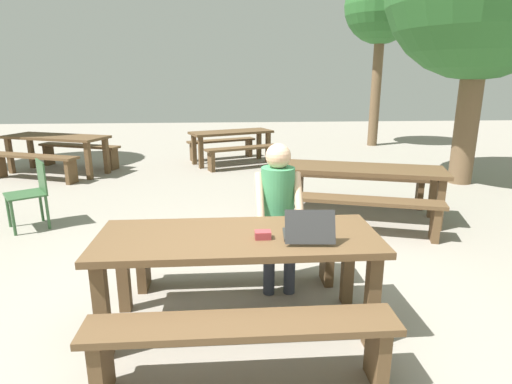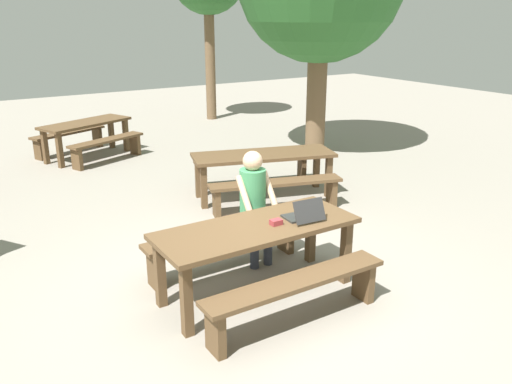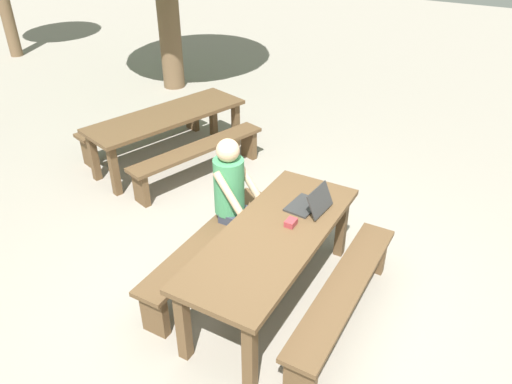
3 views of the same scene
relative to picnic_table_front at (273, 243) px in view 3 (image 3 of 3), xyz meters
The scene contains 10 objects.
ground_plane 0.64m from the picnic_table_front, ahead, with size 30.00×30.00×0.00m, color gray.
picnic_table_front is the anchor object (origin of this frame).
bench_near 0.73m from the picnic_table_front, 90.00° to the right, with size 1.87×0.30×0.46m.
bench_far 0.73m from the picnic_table_front, 90.00° to the left, with size 1.87×0.30×0.46m.
laptop 0.53m from the picnic_table_front, 13.56° to the right, with size 0.37×0.36×0.24m.
small_pouch 0.23m from the picnic_table_front, 25.09° to the right, with size 0.11×0.08×0.05m.
person_seated 0.74m from the picnic_table_front, 59.74° to the left, with size 0.40×0.40×1.30m.
picnic_table_distant 2.98m from the picnic_table_front, 55.60° to the left, with size 2.27×1.31×0.70m.
bench_distant_south 2.39m from the picnic_table_front, 50.96° to the left, with size 1.94×0.86×0.45m.
bench_distant_north 3.62m from the picnic_table_front, 58.66° to the left, with size 1.94×0.86×0.45m.
Camera 3 is at (-3.00, -1.52, 3.23)m, focal length 34.67 mm.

